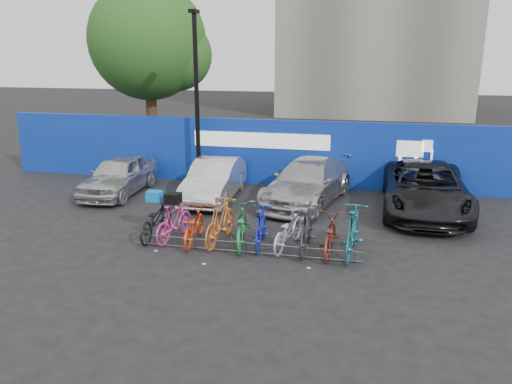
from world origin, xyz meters
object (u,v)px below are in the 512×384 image
(car_2, at_px, (308,182))
(car_1, at_px, (214,180))
(bike_1, at_px, (174,222))
(bike_8, at_px, (329,235))
(tree, at_px, (153,44))
(bike_4, at_px, (241,226))
(bike_0, at_px, (156,219))
(bike_2, at_px, (194,226))
(car_0, at_px, (119,175))
(bike_3, at_px, (220,222))
(bike_9, at_px, (353,231))
(bike_7, at_px, (306,229))
(bike_6, at_px, (288,230))
(bike_rack, at_px, (245,248))
(bike_5, at_px, (261,227))
(lamppost, at_px, (197,95))
(car_3, at_px, (425,188))

(car_2, bearing_deg, car_1, -161.27)
(bike_1, xyz_separation_m, bike_8, (4.00, -0.06, -0.03))
(tree, distance_m, bike_4, 12.86)
(bike_0, bearing_deg, bike_2, 172.27)
(car_2, bearing_deg, car_0, -163.29)
(bike_0, xyz_separation_m, bike_3, (1.79, -0.06, 0.08))
(tree, distance_m, bike_9, 14.50)
(bike_3, bearing_deg, bike_2, 14.45)
(car_0, xyz_separation_m, bike_7, (6.91, -3.76, -0.10))
(bike_1, xyz_separation_m, bike_6, (2.97, 0.07, -0.03))
(car_2, relative_size, bike_7, 2.52)
(bike_rack, relative_size, bike_9, 2.75)
(bike_4, xyz_separation_m, bike_7, (1.67, -0.04, 0.05))
(bike_2, relative_size, bike_5, 1.01)
(bike_2, xyz_separation_m, bike_7, (2.88, 0.06, 0.11))
(bike_1, bearing_deg, bike_9, -169.23)
(tree, relative_size, bike_8, 4.40)
(lamppost, distance_m, bike_4, 6.78)
(tree, distance_m, car_2, 10.72)
(car_2, bearing_deg, bike_4, -92.99)
(bike_rack, xyz_separation_m, car_0, (-5.50, 4.27, 0.50))
(car_2, bearing_deg, bike_1, -112.55)
(car_2, bearing_deg, lamppost, 175.31)
(tree, distance_m, bike_8, 14.18)
(car_0, distance_m, bike_5, 6.86)
(lamppost, distance_m, car_3, 8.32)
(tree, relative_size, bike_5, 4.58)
(bike_rack, height_order, car_1, car_1)
(car_1, height_order, bike_4, car_1)
(tree, xyz_separation_m, bike_5, (7.04, -10.10, -4.56))
(car_1, xyz_separation_m, bike_6, (3.05, -3.76, -0.19))
(bike_4, relative_size, bike_6, 1.09)
(bike_0, bearing_deg, bike_3, 178.93)
(bike_0, xyz_separation_m, bike_7, (3.99, -0.11, 0.07))
(car_1, height_order, car_2, car_2)
(car_3, xyz_separation_m, bike_4, (-4.82, -3.87, -0.23))
(bike_0, xyz_separation_m, bike_2, (1.11, -0.17, -0.04))
(car_0, bearing_deg, car_2, 1.89)
(bike_9, bearing_deg, car_2, -63.52)
(bike_6, bearing_deg, bike_1, 14.31)
(bike_3, bearing_deg, bike_1, 6.24)
(bike_rack, distance_m, bike_0, 2.67)
(bike_7, bearing_deg, bike_3, -0.14)
(bike_7, distance_m, bike_9, 1.12)
(tree, xyz_separation_m, car_2, (7.72, -6.01, -4.38))
(bike_8, bearing_deg, car_0, -24.90)
(bike_9, bearing_deg, car_0, -19.56)
(bike_0, xyz_separation_m, bike_6, (3.52, -0.01, -0.03))
(car_0, bearing_deg, bike_0, -52.81)
(bike_7, relative_size, bike_8, 1.06)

